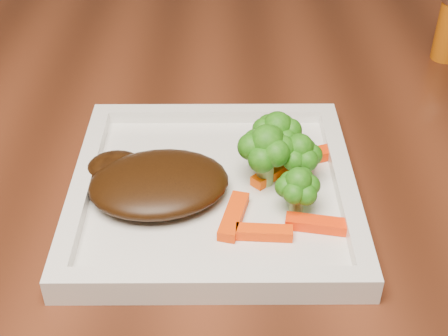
{
  "coord_description": "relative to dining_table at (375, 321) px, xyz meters",
  "views": [
    {
      "loc": [
        -0.11,
        -0.7,
        1.14
      ],
      "look_at": [
        -0.11,
        -0.23,
        0.79
      ],
      "focal_mm": 50.0,
      "sensor_mm": 36.0,
      "label": 1
    }
  ],
  "objects": [
    {
      "name": "broccoli_0",
      "position": [
        -0.18,
        -0.11,
        0.42
      ],
      "size": [
        0.06,
        0.06,
        0.07
      ],
      "primitive_type": null,
      "rotation": [
        0.0,
        0.0,
        0.1
      ],
      "color": "#106010",
      "rests_on": "plate"
    },
    {
      "name": "steak",
      "position": [
        -0.3,
        -0.16,
        0.4
      ],
      "size": [
        0.15,
        0.12,
        0.03
      ],
      "primitive_type": "ellipsoid",
      "rotation": [
        0.0,
        0.0,
        0.17
      ],
      "color": "black",
      "rests_on": "plate"
    },
    {
      "name": "plate",
      "position": [
        -0.24,
        -0.15,
        0.38
      ],
      "size": [
        0.27,
        0.27,
        0.01
      ],
      "primitive_type": "cube",
      "color": "white",
      "rests_on": "dining_table"
    },
    {
      "name": "carrot_1",
      "position": [
        -0.15,
        -0.21,
        0.39
      ],
      "size": [
        0.06,
        0.02,
        0.01
      ],
      "primitive_type": "cube",
      "rotation": [
        0.0,
        0.0,
        -0.18
      ],
      "color": "#FF3104",
      "rests_on": "plate"
    },
    {
      "name": "carrot_0",
      "position": [
        -0.2,
        -0.22,
        0.39
      ],
      "size": [
        0.05,
        0.02,
        0.01
      ],
      "primitive_type": "cube",
      "rotation": [
        0.0,
        0.0,
        -0.07
      ],
      "color": "#FF3D04",
      "rests_on": "plate"
    },
    {
      "name": "carrot_2",
      "position": [
        -0.23,
        -0.2,
        0.39
      ],
      "size": [
        0.03,
        0.06,
        0.01
      ],
      "primitive_type": "cube",
      "rotation": [
        0.0,
        0.0,
        1.32
      ],
      "color": "#EE3A03",
      "rests_on": "plate"
    },
    {
      "name": "carrot_3",
      "position": [
        -0.14,
        -0.11,
        0.39
      ],
      "size": [
        0.06,
        0.04,
        0.01
      ],
      "primitive_type": "cube",
      "rotation": [
        0.0,
        0.0,
        0.35
      ],
      "color": "red",
      "rests_on": "plate"
    },
    {
      "name": "carrot_6",
      "position": [
        -0.19,
        -0.14,
        0.39
      ],
      "size": [
        0.05,
        0.05,
        0.01
      ],
      "primitive_type": "cube",
      "rotation": [
        0.0,
        0.0,
        0.77
      ],
      "color": "#FF5204",
      "rests_on": "plate"
    },
    {
      "name": "broccoli_3",
      "position": [
        -0.19,
        -0.14,
        0.42
      ],
      "size": [
        0.07,
        0.07,
        0.06
      ],
      "primitive_type": null,
      "rotation": [
        0.0,
        0.0,
        -0.12
      ],
      "color": "#356A11",
      "rests_on": "plate"
    },
    {
      "name": "broccoli_2",
      "position": [
        -0.17,
        -0.19,
        0.42
      ],
      "size": [
        0.06,
        0.06,
        0.06
      ],
      "primitive_type": null,
      "rotation": [
        0.0,
        0.0,
        0.43
      ],
      "color": "#197613",
      "rests_on": "plate"
    },
    {
      "name": "broccoli_1",
      "position": [
        -0.16,
        -0.14,
        0.42
      ],
      "size": [
        0.06,
        0.06,
        0.06
      ],
      "primitive_type": null,
      "rotation": [
        0.0,
        0.0,
        -0.33
      ],
      "color": "#377413",
      "rests_on": "plate"
    },
    {
      "name": "dining_table",
      "position": [
        0.0,
        0.0,
        0.0
      ],
      "size": [
        1.6,
        0.9,
        0.75
      ],
      "primitive_type": null,
      "color": "#502312",
      "rests_on": "floor"
    }
  ]
}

